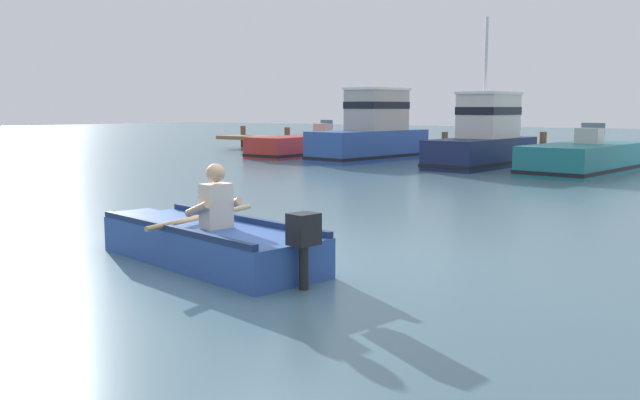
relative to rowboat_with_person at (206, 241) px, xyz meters
name	(u,v)px	position (x,y,z in m)	size (l,w,h in m)	color
ground_plane	(274,259)	(0.55, 0.60, -0.25)	(120.00, 120.00, 0.00)	slate
wooden_dock	(369,141)	(-8.25, 18.59, 0.24)	(15.13, 1.64, 1.12)	brown
rowboat_with_person	(206,241)	(0.00, 0.00, 0.00)	(3.70, 2.11, 1.19)	#2D519E
moored_boat_red	(315,146)	(-9.48, 16.52, 0.12)	(2.03, 6.61, 1.35)	#B72D28
moored_boat_blue	(371,134)	(-6.23, 15.16, 0.67)	(2.52, 5.03, 2.51)	#2D519E
moored_boat_navy	(484,139)	(-2.05, 14.85, 0.60)	(2.17, 4.86, 4.57)	#19234C
moored_boat_teal	(583,159)	(1.05, 14.34, 0.14)	(2.66, 5.06, 1.40)	#1E727A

